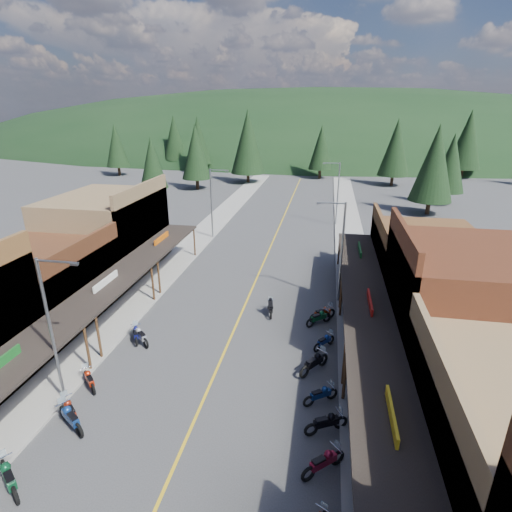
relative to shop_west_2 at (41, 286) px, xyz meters
The scene contains 40 objects.
ground 14.09m from the shop_west_2, ahead, with size 220.00×220.00×0.00m, color #38383A.
centerline 23.03m from the shop_west_2, 53.07° to the left, with size 0.15×90.00×0.01m, color gold.
sidewalk_west 19.14m from the shop_west_2, 74.56° to the left, with size 3.40×94.00×0.15m, color gray.
sidewalk_east 29.07m from the shop_west_2, 39.18° to the left, with size 3.40×94.00×0.15m, color gray.
shop_west_2 is the anchor object (origin of this frame).
shop_west_3 9.65m from the shop_west_2, 90.18° to the left, with size 10.90×10.20×8.20m.
shop_east_2 27.55m from the shop_west_2, ahead, with size 10.90×9.00×8.20m.
shop_east_3 29.13m from the shop_west_2, 19.24° to the left, with size 10.90×10.20×6.20m.
streetlight_0 10.45m from the shop_west_2, 48.55° to the right, with size 2.16×0.18×8.00m.
streetlight_1 21.50m from the shop_west_2, 71.48° to the left, with size 2.16×0.18×8.00m.
streetlight_2 21.73m from the shop_west_2, 16.92° to the left, with size 2.16×0.18×8.00m.
streetlight_3 35.12m from the shop_west_2, 53.81° to the left, with size 2.16×0.18×8.00m.
ridge_hill 134.03m from the shop_west_2, 84.11° to the left, with size 310.00×140.00×60.00m, color black.
pine_0 65.88m from the shop_west_2, 113.52° to the left, with size 5.04×5.04×11.00m.
pine_1 69.22m from the shop_west_2, 98.53° to the left, with size 5.88×5.88×12.50m.
pine_2 56.69m from the shop_west_2, 86.19° to the left, with size 6.72×6.72×14.00m.
pine_3 66.82m from the shop_west_2, 74.57° to the left, with size 5.04×5.04×11.00m.
pine_4 66.55m from the shop_west_2, 61.42° to the left, with size 5.88×5.88×12.50m.
pine_5 85.16m from the shop_west_2, 55.81° to the left, with size 6.72×6.72×14.00m.
pine_7 76.65m from the shop_west_2, 103.80° to the left, with size 5.88×5.88×12.50m.
pine_8 39.33m from the shop_west_2, 102.15° to the left, with size 4.48×4.48×10.00m.
pine_9 57.58m from the shop_west_2, 48.91° to the left, with size 4.93×4.93×10.80m.
pine_10 48.67m from the shop_west_2, 95.02° to the left, with size 5.38×5.38×11.60m.
pine_11 49.79m from the shop_west_2, 47.08° to the left, with size 5.82×5.82×12.40m.
bike_west_3 14.98m from the shop_west_2, 58.82° to the right, with size 0.78×2.35×1.34m, color #0E4727, non-canonical shape.
bike_west_4 12.54m from the shop_west_2, 48.85° to the right, with size 0.78×2.33×1.33m, color navy, non-canonical shape.
bike_west_5 11.95m from the shop_west_2, 48.64° to the right, with size 0.72×2.15×1.23m, color maroon, non-canonical shape.
bike_west_6 10.00m from the shop_west_2, 41.34° to the right, with size 0.65×1.96×1.12m, color #A0220B, non-canonical shape.
bike_west_7 8.59m from the shop_west_2, 12.99° to the right, with size 0.72×2.15×1.23m, color #A6A6AB, non-canonical shape.
bike_west_8 8.16m from the shop_west_2, 11.94° to the right, with size 0.64×1.92×1.10m, color navy, non-canonical shape.
bike_east_4 22.33m from the shop_west_2, 25.94° to the right, with size 0.73×2.19×1.25m, color maroon, non-canonical shape.
bike_east_5 21.53m from the shop_west_2, 20.38° to the right, with size 0.72×2.16×1.24m, color black, non-canonical shape.
bike_east_6 20.63m from the shop_west_2, 15.53° to the right, with size 0.66×1.99×1.14m, color navy, non-canonical shape.
bike_east_7 19.66m from the shop_west_2, ahead, with size 0.78×2.35×1.34m, color black, non-canonical shape.
bike_east_8 19.99m from the shop_west_2, ahead, with size 0.62×1.87×1.07m, color navy, non-canonical shape.
bike_east_9 19.71m from the shop_west_2, ahead, with size 0.71×2.12×1.21m, color #0D4321, non-canonical shape.
bike_east_10 20.04m from the shop_west_2, ahead, with size 0.72×2.15×1.23m, color #992B0A, non-canonical shape.
rider_on_bike 16.39m from the shop_west_2, 11.97° to the left, with size 0.95×2.01×1.47m.
pedestrian_east_a 23.07m from the shop_west_2, 20.82° to the right, with size 0.69×0.46×1.91m, color #242132.
pedestrian_east_b 25.23m from the shop_west_2, 29.45° to the left, with size 0.77×0.45×1.59m, color brown.
Camera 1 is at (5.70, -20.84, 14.44)m, focal length 28.00 mm.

